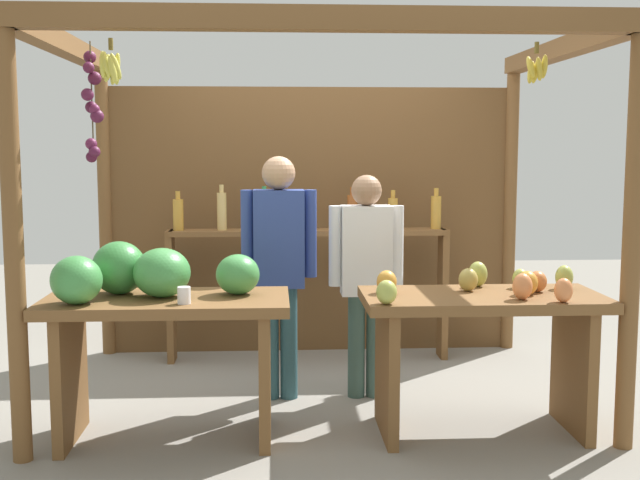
% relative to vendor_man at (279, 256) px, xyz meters
% --- Properties ---
extents(ground_plane, '(12.00, 12.00, 0.00)m').
position_rel_vendor_man_xyz_m(ground_plane, '(0.26, 0.13, -0.93)').
color(ground_plane, gray).
rests_on(ground_plane, ground).
extents(market_stall, '(3.31, 2.29, 2.31)m').
position_rel_vendor_man_xyz_m(market_stall, '(0.25, 0.63, 0.43)').
color(market_stall, brown).
rests_on(market_stall, ground).
extents(fruit_counter_left, '(1.34, 0.66, 1.10)m').
position_rel_vendor_man_xyz_m(fruit_counter_left, '(-0.68, -0.68, -0.20)').
color(fruit_counter_left, brown).
rests_on(fruit_counter_left, ground).
extents(fruit_counter_right, '(1.34, 0.65, 0.95)m').
position_rel_vendor_man_xyz_m(fruit_counter_right, '(1.14, -0.69, -0.32)').
color(fruit_counter_right, brown).
rests_on(fruit_counter_right, ground).
extents(bottle_shelf_unit, '(2.12, 0.22, 1.34)m').
position_rel_vendor_man_xyz_m(bottle_shelf_unit, '(0.23, 0.94, -0.12)').
color(bottle_shelf_unit, brown).
rests_on(bottle_shelf_unit, ground).
extents(vendor_man, '(0.48, 0.21, 1.56)m').
position_rel_vendor_man_xyz_m(vendor_man, '(0.00, 0.00, 0.00)').
color(vendor_man, '#2E575F').
rests_on(vendor_man, ground).
extents(vendor_woman, '(0.48, 0.20, 1.44)m').
position_rel_vendor_man_xyz_m(vendor_woman, '(0.56, 0.00, -0.08)').
color(vendor_woman, '#38534A').
rests_on(vendor_woman, ground).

